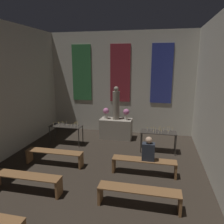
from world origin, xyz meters
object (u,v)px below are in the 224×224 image
object	(u,v)px
altar	(116,129)
pew_third_left	(26,180)
candle_rack_left	(66,128)
person_seated	(148,150)
flower_vase_left	(106,112)
statue	(116,104)
pew_back_left	(54,155)
candle_rack_right	(159,134)
pew_back_right	(144,164)
flower_vase_right	(126,113)
pew_third_right	(139,194)

from	to	relation	value
altar	pew_third_left	bearing A→B (deg)	-107.76
candle_rack_left	person_seated	size ratio (longest dim) A/B	1.81
pew_third_left	person_seated	world-z (taller)	person_seated
flower_vase_left	person_seated	size ratio (longest dim) A/B	0.66
statue	pew_back_left	world-z (taller)	statue
candle_rack_left	candle_rack_right	world-z (taller)	same
statue	pew_third_left	bearing A→B (deg)	-107.76
flower_vase_left	person_seated	xyz separation A→B (m)	(1.99, -2.93, -0.36)
pew_back_right	person_seated	world-z (taller)	person_seated
flower_vase_right	pew_third_left	world-z (taller)	flower_vase_right
candle_rack_left	pew_back_right	distance (m)	3.73
flower_vase_left	candle_rack_left	world-z (taller)	flower_vase_left
altar	statue	bearing A→B (deg)	0.00
altar	pew_back_left	xyz separation A→B (m)	(-1.44, -2.93, -0.09)
candle_rack_right	pew_back_right	distance (m)	1.88
candle_rack_left	person_seated	bearing A→B (deg)	-28.23
pew_third_right	flower_vase_left	bearing A→B (deg)	112.72
candle_rack_right	pew_third_left	distance (m)	4.69
candle_rack_left	pew_third_right	xyz separation A→B (m)	(3.25, -3.36, -0.34)
flower_vase_left	pew_back_right	bearing A→B (deg)	-57.36
pew_third_left	pew_third_right	size ratio (longest dim) A/B	1.00
pew_third_right	pew_back_right	xyz separation A→B (m)	(0.00, 1.55, 0.00)
statue	flower_vase_left	world-z (taller)	statue
statue	candle_rack_right	world-z (taller)	statue
pew_back_left	person_seated	xyz separation A→B (m)	(2.99, 0.00, 0.44)
altar	pew_third_left	xyz separation A→B (m)	(-1.44, -4.48, -0.09)
pew_back_left	candle_rack_left	bearing A→B (deg)	101.72
pew_third_left	pew_third_right	xyz separation A→B (m)	(2.87, 0.00, 0.00)
candle_rack_left	pew_third_right	distance (m)	4.68
candle_rack_right	pew_third_right	world-z (taller)	candle_rack_right
flower_vase_left	pew_third_left	size ratio (longest dim) A/B	0.25
candle_rack_right	pew_third_right	size ratio (longest dim) A/B	0.69
statue	pew_back_right	distance (m)	3.47
candle_rack_right	pew_back_left	world-z (taller)	candle_rack_right
altar	pew_back_right	distance (m)	3.27
flower_vase_right	candle_rack_right	bearing A→B (deg)	-39.30
flower_vase_left	pew_back_right	distance (m)	3.57
flower_vase_left	candle_rack_right	world-z (taller)	flower_vase_left
statue	pew_back_right	bearing A→B (deg)	-63.91
pew_back_left	pew_third_right	bearing A→B (deg)	-28.40
flower_vase_right	pew_back_right	size ratio (longest dim) A/B	0.25
pew_third_right	person_seated	world-z (taller)	person_seated
flower_vase_right	pew_third_right	xyz separation A→B (m)	(0.99, -4.48, -0.80)
altar	candle_rack_right	bearing A→B (deg)	-31.78
candle_rack_left	pew_third_right	world-z (taller)	candle_rack_left
altar	candle_rack_left	size ratio (longest dim) A/B	1.06
pew_third_left	altar	bearing A→B (deg)	72.24
flower_vase_right	pew_third_right	distance (m)	4.66
candle_rack_left	person_seated	xyz separation A→B (m)	(3.36, -1.80, 0.10)
pew_third_left	pew_back_right	size ratio (longest dim) A/B	1.00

